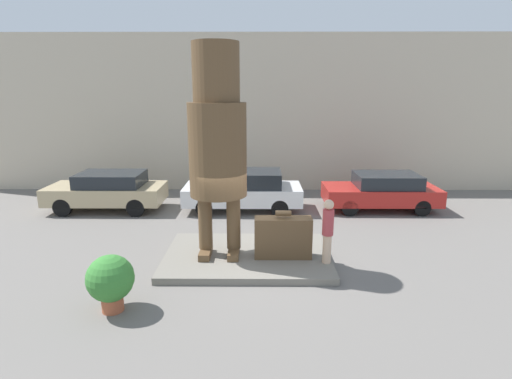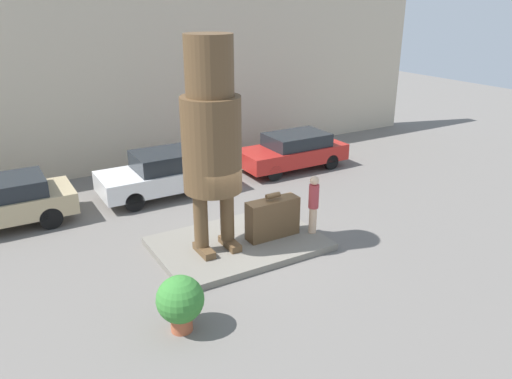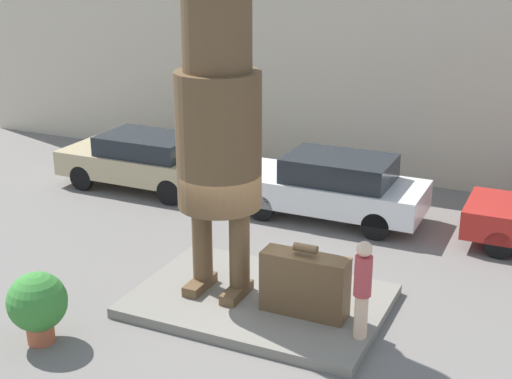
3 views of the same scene
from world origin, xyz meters
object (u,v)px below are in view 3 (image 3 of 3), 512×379
statue_figure (218,121)px  parked_car_white (332,186)px  planter_pot (37,304)px  parked_car_tan (144,159)px  giant_suitcase (305,284)px  tourist (363,286)px

statue_figure → parked_car_white: size_ratio=1.22×
statue_figure → planter_pot: (-2.06, -2.62, -2.73)m
parked_car_tan → planter_pot: bearing=110.6°
planter_pot → parked_car_white: bearing=71.0°
giant_suitcase → parked_car_white: size_ratio=0.34×
statue_figure → giant_suitcase: statue_figure is taller
giant_suitcase → parked_car_tan: 8.26m
planter_pot → parked_car_tan: bearing=110.6°
parked_car_tan → planter_pot: 7.95m
statue_figure → parked_car_white: bearing=84.0°
parked_car_tan → parked_car_white: parked_car_white is taller
tourist → planter_pot: tourist is taller
parked_car_white → planter_pot: parked_car_white is taller
parked_car_white → planter_pot: (-2.56, -7.46, -0.11)m
statue_figure → planter_pot: 4.31m
statue_figure → parked_car_tan: (-4.86, 4.82, -2.64)m
giant_suitcase → tourist: 1.25m
parked_car_white → planter_pot: bearing=71.0°
giant_suitcase → tourist: bearing=-18.0°
tourist → parked_car_white: bearing=113.7°
parked_car_tan → planter_pot: parked_car_tan is taller
statue_figure → tourist: 3.72m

